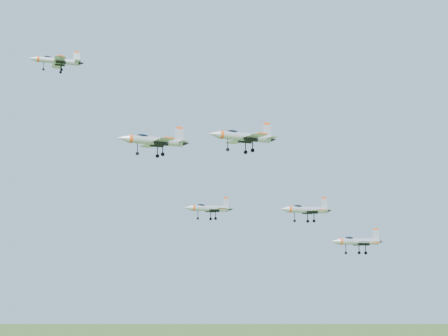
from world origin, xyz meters
TOP-DOWN VIEW (x-y plane):
  - jet_lead at (-24.74, 12.57)m, footprint 10.76×9.03m
  - jet_left_high at (-11.30, -4.75)m, footprint 13.97×11.52m
  - jet_right_high at (1.22, -15.14)m, footprint 13.82×11.40m
  - jet_left_low at (3.90, 2.05)m, footprint 11.19×9.18m
  - jet_right_low at (16.32, -13.43)m, footprint 11.68×9.67m
  - jet_trail at (35.37, -6.42)m, footprint 13.33×11.12m

SIDE VIEW (x-z plane):
  - jet_trail at x=35.37m, z-range 125.95..129.51m
  - jet_right_low at x=16.32m, z-range 132.03..135.15m
  - jet_left_low at x=3.90m, z-range 132.74..135.74m
  - jet_left_high at x=-11.30m, z-range 143.84..147.58m
  - jet_right_high at x=1.22m, z-range 144.15..147.84m
  - jet_lead at x=-24.74m, z-range 161.58..164.47m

